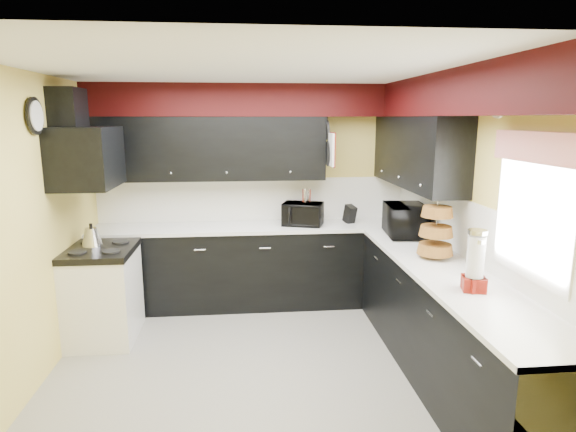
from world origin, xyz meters
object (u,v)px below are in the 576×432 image
object	(u,v)px
toaster_oven	(303,214)
knife_block	(350,214)
utensil_crock	(306,216)
microwave	(406,220)
kettle	(92,237)

from	to	relation	value
toaster_oven	knife_block	size ratio (longest dim) A/B	2.14
utensil_crock	toaster_oven	bearing A→B (deg)	-129.25
utensil_crock	knife_block	bearing A→B (deg)	-0.92
microwave	utensil_crock	distance (m)	1.15
toaster_oven	utensil_crock	world-z (taller)	toaster_oven
kettle	microwave	bearing A→B (deg)	0.57
microwave	utensil_crock	bearing A→B (deg)	61.54
microwave	knife_block	world-z (taller)	microwave
microwave	utensil_crock	size ratio (longest dim) A/B	3.33
knife_block	utensil_crock	bearing A→B (deg)	157.70
knife_block	kettle	size ratio (longest dim) A/B	1.06
toaster_oven	microwave	distance (m)	1.16
utensil_crock	knife_block	xyz separation A→B (m)	(0.51, -0.01, 0.02)
toaster_oven	utensil_crock	distance (m)	0.09
utensil_crock	knife_block	size ratio (longest dim) A/B	0.84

